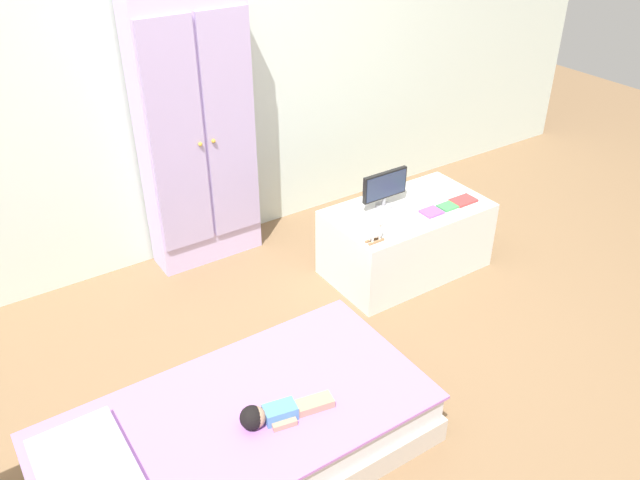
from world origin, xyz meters
The scene contains 12 objects.
ground_plane centered at (0.00, 0.00, -0.01)m, with size 10.00×10.00×0.02m, color brown.
back_wall centered at (0.00, 1.57, 1.35)m, with size 6.40×0.05×2.70m, color silver.
bed centered at (-0.70, -0.13, 0.13)m, with size 1.58×0.81×0.26m.
pillow centered at (-1.29, -0.13, 0.29)m, with size 0.32×0.57×0.05m, color silver.
doll centered at (-0.61, -0.23, 0.30)m, with size 0.39×0.15×0.10m.
wardrobe centered at (-0.12, 1.41, 0.80)m, with size 0.64×0.27×1.60m.
tv_stand centered at (0.79, 0.60, 0.21)m, with size 0.94×0.53×0.42m, color silver.
tv_monitor centered at (0.68, 0.69, 0.55)m, with size 0.30×0.10×0.22m.
rocking_horse_toy centered at (0.41, 0.41, 0.48)m, with size 0.10×0.04×0.12m.
book_purple centered at (0.86, 0.48, 0.43)m, with size 0.11×0.10×0.01m, color #8E51B2.
book_green centered at (0.99, 0.48, 0.43)m, with size 0.11×0.09×0.01m, color #429E51.
book_red centered at (1.11, 0.48, 0.43)m, with size 0.15×0.10×0.01m, color #CC3838.
Camera 1 is at (-1.45, -1.86, 2.24)m, focal length 36.46 mm.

